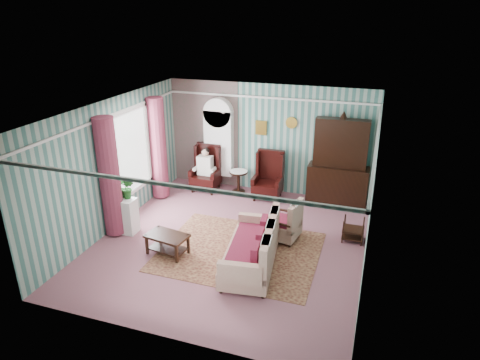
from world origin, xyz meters
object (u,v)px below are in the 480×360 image
(plant_stand, at_px, (124,215))
(seated_woman, at_px, (205,170))
(nest_table, at_px, (353,229))
(coffee_table, at_px, (168,244))
(bookcase, at_px, (219,148))
(sofa, at_px, (251,245))
(dresser_hutch, at_px, (339,160))
(round_side_table, at_px, (239,182))
(wingback_left, at_px, (205,169))
(wingback_right, at_px, (268,176))
(floral_armchair, at_px, (283,217))

(plant_stand, bearing_deg, seated_woman, 73.78)
(nest_table, relative_size, coffee_table, 0.64)
(bookcase, distance_m, sofa, 4.19)
(coffee_table, bearing_deg, bookcase, 94.43)
(seated_woman, relative_size, sofa, 0.59)
(dresser_hutch, relative_size, nest_table, 4.37)
(seated_woman, height_order, round_side_table, seated_woman)
(wingback_left, bearing_deg, nest_table, -20.85)
(seated_woman, xyz_separation_m, sofa, (2.28, -3.23, -0.09))
(bookcase, relative_size, sofa, 1.12)
(wingback_right, xyz_separation_m, seated_woman, (-1.75, 0.00, -0.04))
(plant_stand, xyz_separation_m, floral_armchair, (3.41, 0.81, 0.11))
(dresser_hutch, distance_m, wingback_right, 1.86)
(dresser_hutch, distance_m, wingback_left, 3.55)
(dresser_hutch, bearing_deg, sofa, -109.26)
(wingback_left, xyz_separation_m, nest_table, (4.07, -1.55, -0.35))
(bookcase, relative_size, wingback_left, 1.79)
(wingback_left, bearing_deg, floral_armchair, -36.59)
(seated_woman, distance_m, nest_table, 4.37)
(nest_table, height_order, plant_stand, plant_stand)
(round_side_table, bearing_deg, plant_stand, -120.38)
(seated_woman, xyz_separation_m, plant_stand, (-0.80, -2.75, -0.19))
(wingback_right, relative_size, coffee_table, 1.49)
(bookcase, distance_m, plant_stand, 3.39)
(dresser_hutch, height_order, plant_stand, dresser_hutch)
(bookcase, bearing_deg, coffee_table, -85.57)
(round_side_table, bearing_deg, dresser_hutch, 2.64)
(plant_stand, bearing_deg, floral_armchair, 13.42)
(floral_armchair, bearing_deg, plant_stand, 112.99)
(round_side_table, height_order, sofa, sofa)
(dresser_hutch, bearing_deg, nest_table, -72.61)
(bookcase, relative_size, floral_armchair, 2.20)
(seated_woman, relative_size, nest_table, 2.19)
(wingback_right, bearing_deg, seated_woman, 180.00)
(seated_woman, height_order, sofa, seated_woman)
(dresser_hutch, xyz_separation_m, nest_table, (0.57, -1.82, -0.91))
(bookcase, height_order, coffee_table, bookcase)
(dresser_hutch, distance_m, coffee_table, 4.73)
(bookcase, distance_m, seated_woman, 0.70)
(wingback_left, distance_m, nest_table, 4.37)
(bookcase, bearing_deg, sofa, -60.70)
(dresser_hutch, height_order, floral_armchair, dresser_hutch)
(wingback_right, xyz_separation_m, plant_stand, (-2.55, -2.75, -0.22))
(bookcase, xyz_separation_m, dresser_hutch, (3.25, -0.12, 0.06))
(wingback_left, relative_size, nest_table, 2.31)
(floral_armchair, bearing_deg, nest_table, -65.60)
(round_side_table, height_order, floral_armchair, floral_armchair)
(wingback_right, relative_size, seated_woman, 1.06)
(bookcase, height_order, nest_table, bookcase)
(sofa, bearing_deg, floral_armchair, -21.62)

